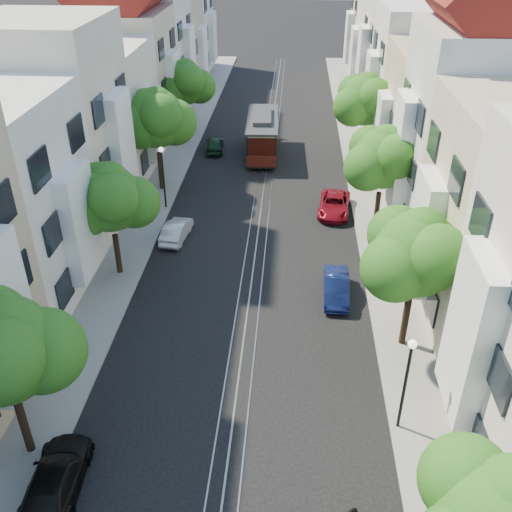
% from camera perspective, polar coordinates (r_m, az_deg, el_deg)
% --- Properties ---
extents(ground, '(200.00, 200.00, 0.00)m').
position_cam_1_polar(ground, '(43.05, 0.97, 8.07)').
color(ground, black).
rests_on(ground, ground).
extents(sidewalk_east, '(2.50, 80.00, 0.12)m').
position_cam_1_polar(sidewalk_east, '(43.31, 10.68, 7.75)').
color(sidewalk_east, gray).
rests_on(sidewalk_east, ground).
extents(sidewalk_west, '(2.50, 80.00, 0.12)m').
position_cam_1_polar(sidewalk_west, '(43.95, -8.62, 8.30)').
color(sidewalk_west, gray).
rests_on(sidewalk_west, ground).
extents(rail_left, '(0.06, 80.00, 0.02)m').
position_cam_1_polar(rail_left, '(43.07, 0.23, 8.10)').
color(rail_left, gray).
rests_on(rail_left, ground).
extents(rail_slot, '(0.06, 80.00, 0.02)m').
position_cam_1_polar(rail_slot, '(43.04, 0.97, 8.08)').
color(rail_slot, gray).
rests_on(rail_slot, ground).
extents(rail_right, '(0.06, 80.00, 0.02)m').
position_cam_1_polar(rail_right, '(43.02, 1.70, 8.06)').
color(rail_right, gray).
rests_on(rail_right, ground).
extents(lane_line, '(0.08, 80.00, 0.01)m').
position_cam_1_polar(lane_line, '(43.04, 0.97, 8.07)').
color(lane_line, tan).
rests_on(lane_line, ground).
extents(townhouses_east, '(7.75, 72.00, 12.00)m').
position_cam_1_polar(townhouses_east, '(42.34, 17.77, 13.69)').
color(townhouses_east, beige).
rests_on(townhouses_east, ground).
extents(townhouses_west, '(7.75, 72.00, 11.76)m').
position_cam_1_polar(townhouses_west, '(43.44, -15.34, 14.33)').
color(townhouses_west, silver).
rests_on(townhouses_west, ground).
extents(tree_e_b, '(4.93, 4.08, 6.68)m').
position_cam_1_polar(tree_e_b, '(24.44, 15.89, 0.04)').
color(tree_e_b, black).
rests_on(tree_e_b, ground).
extents(tree_e_c, '(4.84, 3.99, 6.52)m').
position_cam_1_polar(tree_e_c, '(34.25, 12.69, 9.38)').
color(tree_e_c, black).
rests_on(tree_e_c, ground).
extents(tree_e_d, '(5.01, 4.16, 6.85)m').
position_cam_1_polar(tree_e_d, '(44.51, 10.94, 14.96)').
color(tree_e_d, black).
rests_on(tree_e_d, ground).
extents(tree_w_a, '(4.93, 4.08, 6.68)m').
position_cam_1_polar(tree_w_a, '(20.32, -23.93, -8.78)').
color(tree_w_a, black).
rests_on(tree_w_a, ground).
extents(tree_w_b, '(4.72, 3.87, 6.27)m').
position_cam_1_polar(tree_w_b, '(29.83, -14.32, 5.40)').
color(tree_w_b, black).
rests_on(tree_w_b, ground).
extents(tree_w_c, '(5.13, 4.28, 7.09)m').
position_cam_1_polar(tree_w_c, '(39.44, -9.91, 13.28)').
color(tree_w_c, black).
rests_on(tree_w_c, ground).
extents(tree_w_d, '(4.84, 3.99, 6.52)m').
position_cam_1_polar(tree_w_d, '(49.92, -7.05, 16.70)').
color(tree_w_d, black).
rests_on(tree_w_d, ground).
extents(lamp_east, '(0.32, 0.32, 4.16)m').
position_cam_1_polar(lamp_east, '(21.40, 14.90, -11.14)').
color(lamp_east, black).
rests_on(lamp_east, ground).
extents(lamp_west, '(0.32, 0.32, 4.16)m').
position_cam_1_polar(lamp_west, '(37.29, -9.32, 8.63)').
color(lamp_west, black).
rests_on(lamp_west, ground).
extents(cable_car, '(2.70, 7.87, 3.00)m').
position_cam_1_polar(cable_car, '(46.56, 0.65, 12.23)').
color(cable_car, black).
rests_on(cable_car, ground).
extents(parked_car_e_mid, '(1.34, 3.59, 1.17)m').
position_cam_1_polar(parked_car_e_mid, '(29.21, 8.03, -3.10)').
color(parked_car_e_mid, '#0D1541').
rests_on(parked_car_e_mid, ground).
extents(parked_car_e_far, '(2.40, 4.37, 1.16)m').
position_cam_1_polar(parked_car_e_far, '(37.54, 7.83, 5.12)').
color(parked_car_e_far, maroon).
rests_on(parked_car_e_far, ground).
extents(parked_car_w_near, '(1.98, 4.33, 1.23)m').
position_cam_1_polar(parked_car_w_near, '(21.56, -19.40, -20.31)').
color(parked_car_w_near, black).
rests_on(parked_car_w_near, ground).
extents(parked_car_w_mid, '(1.54, 3.50, 1.12)m').
position_cam_1_polar(parked_car_w_mid, '(34.45, -7.97, 2.56)').
color(parked_car_w_mid, silver).
rests_on(parked_car_w_mid, ground).
extents(parked_car_w_far, '(1.66, 3.51, 1.16)m').
position_cam_1_polar(parked_car_w_far, '(47.64, -4.16, 11.07)').
color(parked_car_w_far, black).
rests_on(parked_car_w_far, ground).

